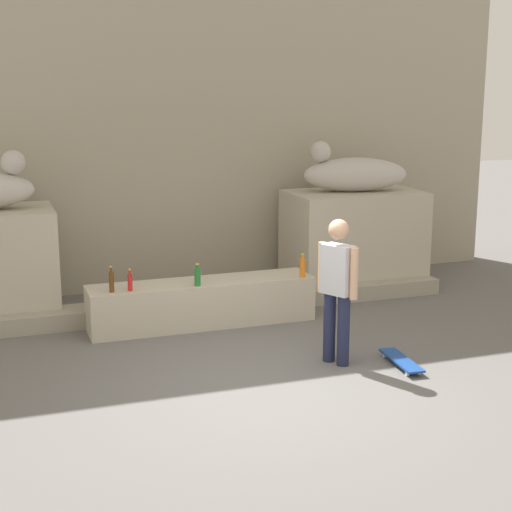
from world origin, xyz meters
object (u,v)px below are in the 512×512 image
bottle_brown (112,281)px  bottle_green (197,277)px  skater (337,285)px  skateboard (401,361)px  statue_reclining_right (353,173)px  bottle_orange (303,267)px  bottle_red (130,282)px

bottle_brown → bottle_green: bearing=-2.8°
skater → bottle_green: 2.08m
skateboard → bottle_brown: bottle_brown is taller
statue_reclining_right → skateboard: bearing=85.5°
statue_reclining_right → bottle_orange: (-1.40, -1.38, -1.06)m
bottle_orange → bottle_brown: bearing=178.2°
skateboard → bottle_brown: (-2.91, 2.10, 0.66)m
skater → bottle_brown: 2.87m
skater → skateboard: size_ratio=2.05×
skateboard → bottle_brown: size_ratio=2.45×
bottle_brown → bottle_orange: (2.53, -0.08, -0.00)m
skateboard → skater: bearing=-112.8°
skater → bottle_orange: size_ratio=5.15×
skater → skateboard: bearing=35.8°
skater → bottle_green: size_ratio=5.73×
bottle_green → skater: bearing=-55.9°
bottle_green → statue_reclining_right: bearing=25.5°
skateboard → bottle_green: bearing=-134.1°
bottle_brown → bottle_red: (0.23, -0.01, -0.03)m
skater → bottle_orange: (0.29, 1.69, -0.20)m
statue_reclining_right → bottle_orange: 2.24m
skater → bottle_orange: bearing=143.4°
bottle_orange → skateboard: bearing=-79.6°
statue_reclining_right → bottle_red: statue_reclining_right is taller
statue_reclining_right → skateboard: 3.95m
skater → bottle_green: bearing=-172.9°
statue_reclining_right → bottle_brown: size_ratio=5.08×
skateboard → bottle_green: 2.82m
statue_reclining_right → skater: statue_reclining_right is taller
skateboard → bottle_brown: 3.65m
bottle_orange → skater: bearing=-99.6°
bottle_red → bottle_orange: 2.31m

